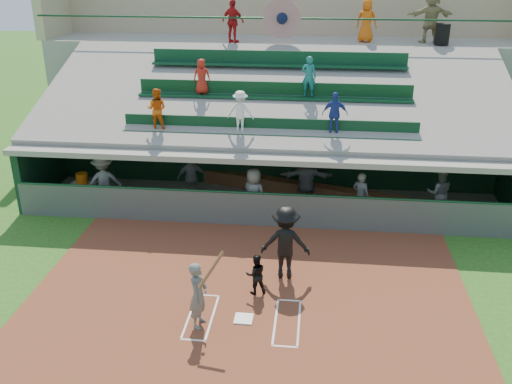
# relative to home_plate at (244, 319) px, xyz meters

# --- Properties ---
(ground) EXTENTS (100.00, 100.00, 0.00)m
(ground) POSITION_rel_home_plate_xyz_m (0.00, 0.00, -0.04)
(ground) COLOR #285919
(ground) RESTS_ON ground
(dirt_slab) EXTENTS (11.00, 9.00, 0.02)m
(dirt_slab) POSITION_rel_home_plate_xyz_m (0.00, 0.50, -0.03)
(dirt_slab) COLOR brown
(dirt_slab) RESTS_ON ground
(home_plate) EXTENTS (0.43, 0.43, 0.03)m
(home_plate) POSITION_rel_home_plate_xyz_m (0.00, 0.00, 0.00)
(home_plate) COLOR white
(home_plate) RESTS_ON dirt_slab
(batters_box_chalk) EXTENTS (2.65, 1.85, 0.01)m
(batters_box_chalk) POSITION_rel_home_plate_xyz_m (0.00, 0.00, -0.01)
(batters_box_chalk) COLOR white
(batters_box_chalk) RESTS_ON dirt_slab
(dugout_floor) EXTENTS (16.00, 3.50, 0.04)m
(dugout_floor) POSITION_rel_home_plate_xyz_m (0.00, 6.75, -0.02)
(dugout_floor) COLOR gray
(dugout_floor) RESTS_ON ground
(concourse_slab) EXTENTS (20.00, 3.00, 4.60)m
(concourse_slab) POSITION_rel_home_plate_xyz_m (0.00, 13.50, 2.26)
(concourse_slab) COLOR gray
(concourse_slab) RESTS_ON ground
(grandstand) EXTENTS (20.40, 10.40, 7.80)m
(grandstand) POSITION_rel_home_plate_xyz_m (-0.01, 10.51, 2.23)
(grandstand) COLOR #525853
(grandstand) RESTS_ON ground
(batter_at_plate) EXTENTS (0.86, 0.74, 1.95)m
(batter_at_plate) POSITION_rel_home_plate_xyz_m (-0.98, -0.32, 0.81)
(batter_at_plate) COLOR #575A55
(batter_at_plate) RESTS_ON dirt_slab
(catcher) EXTENTS (0.61, 0.54, 1.07)m
(catcher) POSITION_rel_home_plate_xyz_m (0.16, 1.17, 0.52)
(catcher) COLOR black
(catcher) RESTS_ON dirt_slab
(home_umpire) EXTENTS (1.30, 0.76, 2.00)m
(home_umpire) POSITION_rel_home_plate_xyz_m (0.84, 2.06, 0.99)
(home_umpire) COLOR black
(home_umpire) RESTS_ON dirt_slab
(dugout_bench) EXTENTS (14.98, 4.83, 0.46)m
(dugout_bench) POSITION_rel_home_plate_xyz_m (-0.04, 7.86, 0.24)
(dugout_bench) COLOR brown
(dugout_bench) RESTS_ON dugout_floor
(white_table) EXTENTS (0.86, 0.66, 0.72)m
(white_table) POSITION_rel_home_plate_xyz_m (-6.28, 6.00, 0.37)
(white_table) COLOR silver
(white_table) RESTS_ON dugout_floor
(water_cooler) EXTENTS (0.39, 0.39, 0.39)m
(water_cooler) POSITION_rel_home_plate_xyz_m (-6.26, 5.97, 0.92)
(water_cooler) COLOR #D65F0C
(water_cooler) RESTS_ON white_table
(dugout_player_a) EXTENTS (1.41, 1.15, 1.89)m
(dugout_player_a) POSITION_rel_home_plate_xyz_m (-5.40, 5.73, 0.95)
(dugout_player_a) COLOR #5B5E59
(dugout_player_a) RESTS_ON dugout_floor
(dugout_player_b) EXTENTS (1.06, 0.70, 1.68)m
(dugout_player_b) POSITION_rel_home_plate_xyz_m (-2.66, 6.68, 0.84)
(dugout_player_b) COLOR #5F625D
(dugout_player_b) RESTS_ON dugout_floor
(dugout_player_c) EXTENTS (1.00, 0.88, 1.73)m
(dugout_player_c) POSITION_rel_home_plate_xyz_m (-0.37, 5.39, 0.87)
(dugout_player_c) COLOR #545752
(dugout_player_c) RESTS_ON dugout_floor
(dugout_player_d) EXTENTS (1.82, 0.68, 1.93)m
(dugout_player_d) POSITION_rel_home_plate_xyz_m (1.25, 6.71, 0.97)
(dugout_player_d) COLOR #5D605A
(dugout_player_d) RESTS_ON dugout_floor
(dugout_player_e) EXTENTS (0.69, 0.62, 1.58)m
(dugout_player_e) POSITION_rel_home_plate_xyz_m (3.00, 5.82, 0.80)
(dugout_player_e) COLOR #5A5C57
(dugout_player_e) RESTS_ON dugout_floor
(dugout_player_f) EXTENTS (0.82, 0.64, 1.65)m
(dugout_player_f) POSITION_rel_home_plate_xyz_m (5.51, 6.27, 0.83)
(dugout_player_f) COLOR #5E605B
(dugout_player_f) RESTS_ON dugout_floor
(trash_bin) EXTENTS (0.55, 0.55, 0.83)m
(trash_bin) POSITION_rel_home_plate_xyz_m (6.25, 12.46, 4.98)
(trash_bin) COLOR black
(trash_bin) RESTS_ON concourse_slab
(concourse_staff_a) EXTENTS (1.06, 0.76, 1.67)m
(concourse_staff_a) POSITION_rel_home_plate_xyz_m (-1.98, 12.23, 5.40)
(concourse_staff_a) COLOR red
(concourse_staff_a) RESTS_ON concourse_slab
(concourse_staff_b) EXTENTS (0.93, 0.72, 1.68)m
(concourse_staff_b) POSITION_rel_home_plate_xyz_m (3.33, 13.02, 5.41)
(concourse_staff_b) COLOR #EB5C0D
(concourse_staff_b) RESTS_ON concourse_slab
(concourse_staff_c) EXTENTS (1.95, 0.95, 2.02)m
(concourse_staff_c) POSITION_rel_home_plate_xyz_m (5.87, 13.15, 5.57)
(concourse_staff_c) COLOR tan
(concourse_staff_c) RESTS_ON concourse_slab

